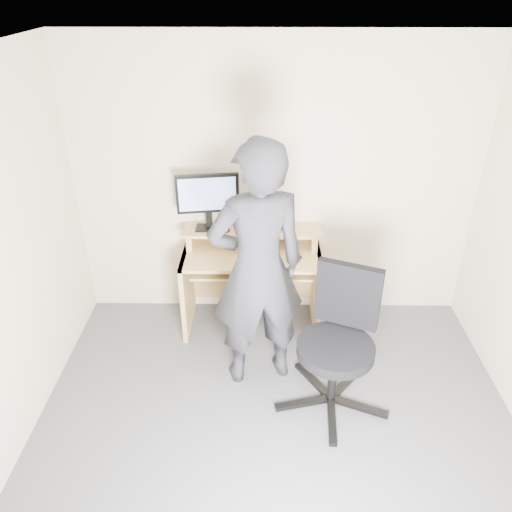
{
  "coord_description": "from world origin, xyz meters",
  "views": [
    {
      "loc": [
        -0.11,
        -2.29,
        2.86
      ],
      "look_at": [
        -0.16,
        1.05,
        0.95
      ],
      "focal_mm": 35.0,
      "sensor_mm": 36.0,
      "label": 1
    }
  ],
  "objects_px": {
    "desk": "(252,268)",
    "person": "(257,269)",
    "monitor": "(208,197)",
    "office_chair": "(339,336)"
  },
  "relations": [
    {
      "from": "office_chair",
      "to": "person",
      "type": "relative_size",
      "value": 0.54
    },
    {
      "from": "desk",
      "to": "office_chair",
      "type": "height_order",
      "value": "office_chair"
    },
    {
      "from": "desk",
      "to": "monitor",
      "type": "distance_m",
      "value": 0.76
    },
    {
      "from": "monitor",
      "to": "office_chair",
      "type": "relative_size",
      "value": 0.5
    },
    {
      "from": "desk",
      "to": "monitor",
      "type": "height_order",
      "value": "monitor"
    },
    {
      "from": "monitor",
      "to": "person",
      "type": "distance_m",
      "value": 0.93
    },
    {
      "from": "monitor",
      "to": "person",
      "type": "xyz_separation_m",
      "value": [
        0.43,
        -0.8,
        -0.22
      ]
    },
    {
      "from": "office_chair",
      "to": "desk",
      "type": "bearing_deg",
      "value": 145.63
    },
    {
      "from": "office_chair",
      "to": "monitor",
      "type": "bearing_deg",
      "value": 156.55
    },
    {
      "from": "desk",
      "to": "person",
      "type": "height_order",
      "value": "person"
    }
  ]
}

